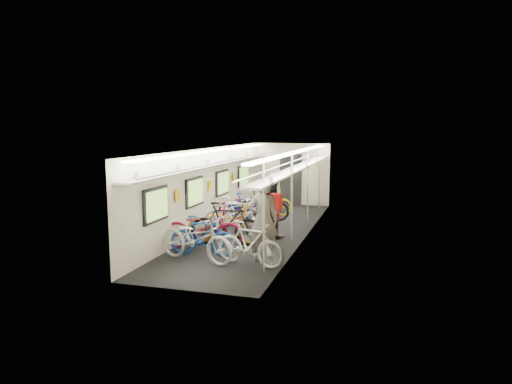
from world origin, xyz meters
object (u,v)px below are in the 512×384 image
Objects in this scene: bicycle_0 at (196,239)px; bicycle_1 at (203,236)px; backpack at (276,202)px; passenger_near at (263,220)px; passenger_mid at (271,208)px.

bicycle_0 is 0.43m from bicycle_1.
backpack reaches higher than bicycle_0.
passenger_near is at bearing -81.82° from backpack.
passenger_near reaches higher than backpack.
backpack is (0.17, 0.57, 0.33)m from passenger_near.
backpack is (1.60, 1.02, 0.75)m from bicycle_0.
bicycle_0 is 1.22× the size of passenger_mid.
passenger_mid is at bearing 132.14° from backpack.
bicycle_0 is at bearing -0.15° from passenger_near.
passenger_near is at bearing -93.01° from bicycle_1.
bicycle_1 is 1.90m from backpack.
passenger_mid is (1.08, 2.27, 0.34)m from bicycle_1.
backpack is at bearing 122.12° from passenger_mid.
passenger_near is 4.98× the size of backpack.
passenger_mid is (1.06, 2.70, 0.29)m from bicycle_0.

